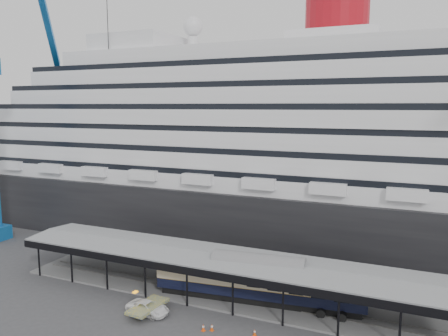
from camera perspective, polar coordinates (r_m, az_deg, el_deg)
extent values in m
plane|color=#3A3A3D|center=(51.93, -2.37, -18.49)|extent=(200.00, 200.00, 0.00)
cube|color=black|center=(78.62, 7.91, -5.39)|extent=(130.00, 30.00, 10.00)
cylinder|color=#A70D18|center=(76.06, 14.55, 18.59)|extent=(10.00, 10.00, 9.00)
sphere|color=silver|center=(84.36, -4.08, 17.96)|extent=(3.60, 3.60, 3.60)
cube|color=slate|center=(55.98, -0.04, -16.29)|extent=(56.00, 8.00, 0.24)
cube|color=slate|center=(55.31, -0.35, -16.43)|extent=(54.00, 0.08, 0.10)
cube|color=slate|center=(56.51, 0.27, -15.87)|extent=(54.00, 0.08, 0.10)
cube|color=black|center=(50.51, -2.15, -13.74)|extent=(56.00, 0.18, 0.90)
cube|color=black|center=(58.24, 1.77, -10.72)|extent=(56.00, 0.18, 0.90)
cube|color=slate|center=(54.08, -0.04, -11.41)|extent=(56.00, 9.00, 0.24)
cube|color=#1767B3|center=(83.29, -22.44, 18.57)|extent=(12.92, 17.86, 16.80)
cylinder|color=black|center=(80.57, -14.59, 8.11)|extent=(0.12, 0.12, 47.21)
imported|color=white|center=(52.32, -9.92, -17.55)|extent=(5.22, 2.71, 1.41)
cube|color=black|center=(54.29, 4.44, -16.53)|extent=(23.85, 5.31, 0.79)
cube|color=black|center=(53.88, 4.46, -15.55)|extent=(25.02, 5.88, 1.24)
cube|color=beige|center=(53.35, 4.47, -14.22)|extent=(25.02, 5.92, 1.47)
cube|color=black|center=(52.99, 4.48, -13.26)|extent=(25.02, 5.88, 0.45)
cube|color=#F04A0D|center=(48.60, -2.72, -20.46)|extent=(0.44, 0.44, 0.03)
cone|color=#F04A0D|center=(48.42, -2.72, -20.07)|extent=(0.37, 0.37, 0.75)
cylinder|color=white|center=(48.38, -2.72, -19.99)|extent=(0.24, 0.24, 0.15)
cube|color=#D3470B|center=(48.61, -1.59, -20.45)|extent=(0.47, 0.47, 0.03)
cone|color=#D3470B|center=(48.43, -1.59, -20.06)|extent=(0.39, 0.39, 0.74)
cylinder|color=white|center=(48.40, -1.59, -19.98)|extent=(0.24, 0.24, 0.14)
cube|color=#E6500C|center=(47.86, 4.02, -20.96)|extent=(0.46, 0.46, 0.03)
cone|color=#E6500C|center=(47.69, 4.02, -20.60)|extent=(0.39, 0.39, 0.67)
cylinder|color=white|center=(47.66, 4.02, -20.53)|extent=(0.21, 0.21, 0.13)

